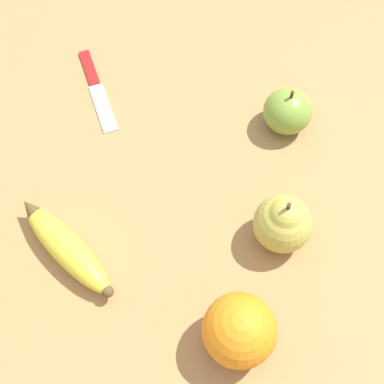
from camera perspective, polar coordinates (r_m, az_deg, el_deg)
name	(u,v)px	position (r m, az deg, el deg)	size (l,w,h in m)	color
ground_plane	(142,192)	(0.75, -5.36, -0.02)	(3.00, 3.00, 0.00)	#A87A47
banana	(66,247)	(0.71, -13.26, -5.77)	(0.18, 0.06, 0.04)	yellow
orange	(239,330)	(0.63, 5.06, -14.49)	(0.09, 0.09, 0.09)	orange
pear	(283,223)	(0.69, 9.68, -3.23)	(0.08, 0.08, 0.09)	#B7AD47
apple	(288,111)	(0.79, 10.16, 8.48)	(0.07, 0.07, 0.08)	olive
paring_knife	(96,86)	(0.86, -10.23, 11.04)	(0.16, 0.07, 0.01)	silver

